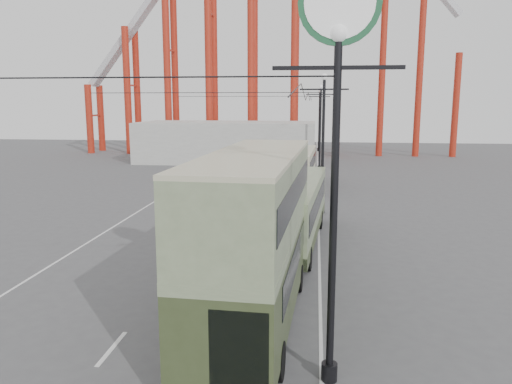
# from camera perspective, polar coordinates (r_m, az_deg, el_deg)

# --- Properties ---
(ground) EXTENTS (160.00, 160.00, 0.00)m
(ground) POSITION_cam_1_polar(r_m,az_deg,el_deg) (18.05, -10.59, -14.41)
(ground) COLOR #4B4A4D
(ground) RESTS_ON ground
(road_markings) EXTENTS (12.52, 120.00, 0.01)m
(road_markings) POSITION_cam_1_polar(r_m,az_deg,el_deg) (36.59, -2.73, -1.55)
(road_markings) COLOR silver
(road_markings) RESTS_ON ground
(lamp_post_near) EXTENTS (3.20, 0.44, 10.80)m
(lamp_post_near) POSITION_cam_1_polar(r_m,az_deg,el_deg) (12.64, 9.28, 11.86)
(lamp_post_near) COLOR black
(lamp_post_near) RESTS_ON ground
(lamp_post_mid) EXTENTS (3.20, 0.44, 9.32)m
(lamp_post_mid) POSITION_cam_1_polar(r_m,az_deg,el_deg) (33.74, 7.65, 5.39)
(lamp_post_mid) COLOR black
(lamp_post_mid) RESTS_ON ground
(lamp_post_far) EXTENTS (3.20, 0.44, 9.32)m
(lamp_post_far) POSITION_cam_1_polar(r_m,az_deg,el_deg) (55.69, 7.35, 7.28)
(lamp_post_far) COLOR black
(lamp_post_far) RESTS_ON ground
(lamp_post_distant) EXTENTS (3.20, 0.44, 9.32)m
(lamp_post_distant) POSITION_cam_1_polar(r_m,az_deg,el_deg) (77.67, 7.22, 8.10)
(lamp_post_distant) COLOR black
(lamp_post_distant) RESTS_ON ground
(fairground_shed) EXTENTS (22.00, 10.00, 5.00)m
(fairground_shed) POSITION_cam_1_polar(r_m,az_deg,el_deg) (63.79, -3.27, 5.75)
(fairground_shed) COLOR #A8A8A3
(fairground_shed) RESTS_ON ground
(double_decker_bus) EXTENTS (3.28, 11.06, 5.87)m
(double_decker_bus) POSITION_cam_1_polar(r_m,az_deg,el_deg) (16.68, -0.12, -4.29)
(double_decker_bus) COLOR #333D21
(double_decker_bus) RESTS_ON ground
(single_decker_green) EXTENTS (3.68, 12.28, 3.42)m
(single_decker_green) POSITION_cam_1_polar(r_m,az_deg,el_deg) (26.36, 4.12, -1.93)
(single_decker_green) COLOR #707E5C
(single_decker_green) RESTS_ON ground
(single_decker_cream) EXTENTS (3.18, 10.84, 3.34)m
(single_decker_cream) POSITION_cam_1_polar(r_m,az_deg,el_deg) (44.16, 4.76, 2.92)
(single_decker_cream) COLOR #BCB997
(single_decker_cream) RESTS_ON ground
(pedestrian) EXTENTS (0.76, 0.69, 1.75)m
(pedestrian) POSITION_cam_1_polar(r_m,az_deg,el_deg) (28.32, 0.59, -3.24)
(pedestrian) COLOR black
(pedestrian) RESTS_ON ground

